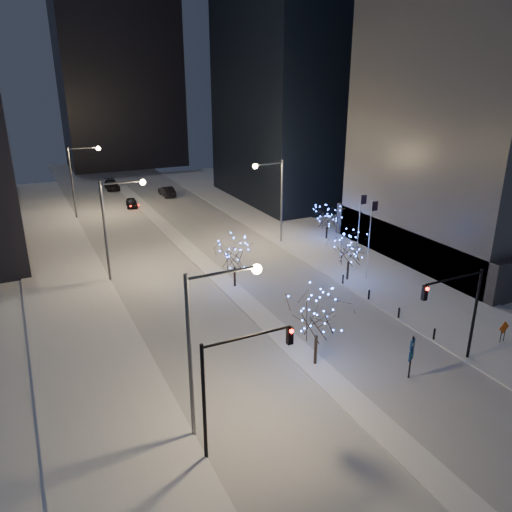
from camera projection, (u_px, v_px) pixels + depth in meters
ground at (357, 407)px, 30.98m from camera, size 160.00×160.00×0.00m
road at (182, 243)px, 60.47m from camera, size 20.00×130.00×0.02m
median at (195, 255)px, 56.24m from camera, size 2.00×80.00×0.15m
east_sidewalk at (358, 263)px, 53.97m from camera, size 10.00×90.00×0.15m
west_sidewalk at (78, 317)px, 42.06m from camera, size 8.00×90.00×0.15m
plinth at (499, 228)px, 59.43m from camera, size 30.00×24.00×4.00m
horizon_block at (119, 64)px, 103.68m from camera, size 24.00×14.00×42.00m
street_lamp_w_near at (208, 331)px, 26.73m from camera, size 4.40×0.56×10.00m
street_lamp_w_mid at (115, 216)px, 47.80m from camera, size 4.40×0.56×10.00m
street_lamp_w_far at (79, 172)px, 68.87m from camera, size 4.40×0.56×10.00m
street_lamp_east at (275, 191)px, 58.16m from camera, size 3.90×0.56×10.00m
traffic_signal_west at (231, 375)px, 25.85m from camera, size 5.26×0.43×7.00m
traffic_signal_east at (461, 304)px, 33.84m from camera, size 5.26×0.43×7.00m
flagpoles at (365, 230)px, 49.34m from camera, size 1.35×2.60×8.00m
bollards at (383, 303)px, 43.39m from camera, size 0.16×12.16×0.90m
car_near at (132, 203)px, 76.37m from camera, size 2.16×4.17×1.36m
car_mid at (167, 191)px, 83.04m from camera, size 1.81×4.92×1.61m
car_far at (112, 185)px, 87.82m from camera, size 2.46×5.55×1.58m
holiday_tree_median_near at (317, 317)px, 34.03m from camera, size 5.13×5.13×5.51m
holiday_tree_median_far at (234, 254)px, 46.91m from camera, size 4.74×4.74×5.00m
holiday_tree_plaza_near at (349, 249)px, 48.49m from camera, size 4.29×4.29×4.90m
holiday_tree_plaza_far at (327, 217)px, 60.82m from camera, size 3.61×3.61×4.28m
wayfinding_sign at (411, 353)px, 33.19m from camera, size 0.56×0.28×3.21m
construction_sign at (504, 329)px, 37.75m from camera, size 1.07×0.07×1.77m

